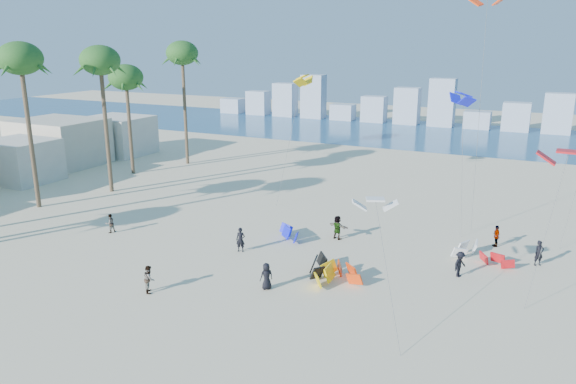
% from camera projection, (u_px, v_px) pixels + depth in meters
% --- Properties ---
extents(ground, '(220.00, 220.00, 0.00)m').
position_uv_depth(ground, '(90.00, 353.00, 26.41)').
color(ground, beige).
rests_on(ground, ground).
extents(ocean, '(220.00, 220.00, 0.00)m').
position_uv_depth(ocean, '(420.00, 134.00, 88.83)').
color(ocean, navy).
rests_on(ocean, ground).
extents(kitesurfer_near, '(0.75, 0.60, 1.78)m').
position_uv_depth(kitesurfer_near, '(241.00, 240.00, 38.90)').
color(kitesurfer_near, black).
rests_on(kitesurfer_near, ground).
extents(kitesurfer_mid, '(1.01, 1.05, 1.70)m').
position_uv_depth(kitesurfer_mid, '(149.00, 279.00, 32.60)').
color(kitesurfer_mid, gray).
rests_on(kitesurfer_mid, ground).
extents(kitesurfers_far, '(31.58, 14.71, 1.86)m').
position_uv_depth(kitesurfers_far, '(359.00, 243.00, 38.37)').
color(kitesurfers_far, black).
rests_on(kitesurfers_far, ground).
extents(grounded_kites, '(17.90, 11.82, 0.98)m').
position_uv_depth(grounded_kites, '(362.00, 259.00, 36.62)').
color(grounded_kites, '#F13D0C').
rests_on(grounded_kites, ground).
extents(flying_kites, '(28.68, 26.34, 18.56)m').
position_uv_depth(flying_kites, '(484.00, 94.00, 38.29)').
color(flying_kites, white).
rests_on(flying_kites, ground).
extents(palm_row, '(7.89, 44.80, 15.69)m').
position_uv_depth(palm_row, '(26.00, 77.00, 46.60)').
color(palm_row, brown).
rests_on(palm_row, ground).
extents(distant_skyline, '(85.00, 3.00, 8.40)m').
position_uv_depth(distant_skyline, '(427.00, 108.00, 97.17)').
color(distant_skyline, '#9EADBF').
rests_on(distant_skyline, ground).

